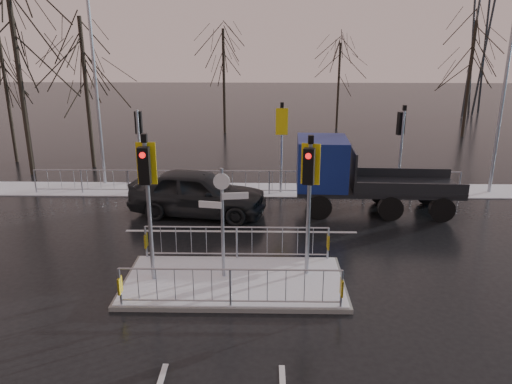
{
  "coord_description": "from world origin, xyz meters",
  "views": [
    {
      "loc": [
        0.84,
        -12.22,
        6.51
      ],
      "look_at": [
        0.55,
        2.67,
        1.8
      ],
      "focal_mm": 35.0,
      "sensor_mm": 36.0,
      "label": 1
    }
  ],
  "objects_px": {
    "flatbed_truck": "(344,173)",
    "car_far_lane": "(198,193)",
    "street_lamp_left": "(97,84)",
    "traffic_island": "(234,271)",
    "street_lamp_right": "(506,89)"
  },
  "relations": [
    {
      "from": "street_lamp_left",
      "to": "flatbed_truck",
      "type": "bearing_deg",
      "value": -18.53
    },
    {
      "from": "flatbed_truck",
      "to": "car_far_lane",
      "type": "bearing_deg",
      "value": -174.02
    },
    {
      "from": "flatbed_truck",
      "to": "street_lamp_right",
      "type": "bearing_deg",
      "value": 19.89
    },
    {
      "from": "street_lamp_right",
      "to": "street_lamp_left",
      "type": "relative_size",
      "value": 0.98
    },
    {
      "from": "flatbed_truck",
      "to": "street_lamp_left",
      "type": "bearing_deg",
      "value": 161.47
    },
    {
      "from": "traffic_island",
      "to": "car_far_lane",
      "type": "distance_m",
      "value": 5.74
    },
    {
      "from": "car_far_lane",
      "to": "flatbed_truck",
      "type": "bearing_deg",
      "value": -74.2
    },
    {
      "from": "car_far_lane",
      "to": "traffic_island",
      "type": "bearing_deg",
      "value": -153.25
    },
    {
      "from": "traffic_island",
      "to": "car_far_lane",
      "type": "bearing_deg",
      "value": 106.93
    },
    {
      "from": "car_far_lane",
      "to": "street_lamp_right",
      "type": "relative_size",
      "value": 0.64
    },
    {
      "from": "traffic_island",
      "to": "street_lamp_right",
      "type": "distance_m",
      "value": 14.14
    },
    {
      "from": "street_lamp_right",
      "to": "street_lamp_left",
      "type": "bearing_deg",
      "value": 176.63
    },
    {
      "from": "car_far_lane",
      "to": "street_lamp_left",
      "type": "distance_m",
      "value": 7.2
    },
    {
      "from": "traffic_island",
      "to": "flatbed_truck",
      "type": "height_order",
      "value": "traffic_island"
    },
    {
      "from": "street_lamp_right",
      "to": "street_lamp_left",
      "type": "distance_m",
      "value": 17.03
    }
  ]
}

